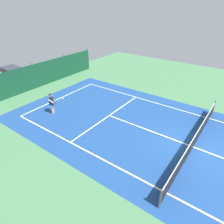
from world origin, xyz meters
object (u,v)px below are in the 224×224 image
object	(u,v)px
tennis_net	(195,140)
parked_car	(12,75)
tennis_player	(52,102)
tennis_ball_near_player	(103,121)

from	to	relation	value
tennis_net	parked_car	xyz separation A→B (m)	(-0.36, 19.05, 0.33)
tennis_player	parked_car	world-z (taller)	parked_car
tennis_player	parked_car	xyz separation A→B (m)	(1.93, 8.82, -0.12)
parked_car	tennis_ball_near_player	bearing A→B (deg)	90.08
tennis_net	tennis_player	size ratio (longest dim) A/B	6.17
tennis_net	tennis_player	bearing A→B (deg)	102.61
tennis_net	parked_car	world-z (taller)	parked_car
tennis_ball_near_player	parked_car	distance (m)	12.86
tennis_net	tennis_player	xyz separation A→B (m)	(-2.29, 10.23, 0.45)
tennis_net	tennis_ball_near_player	world-z (taller)	tennis_net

